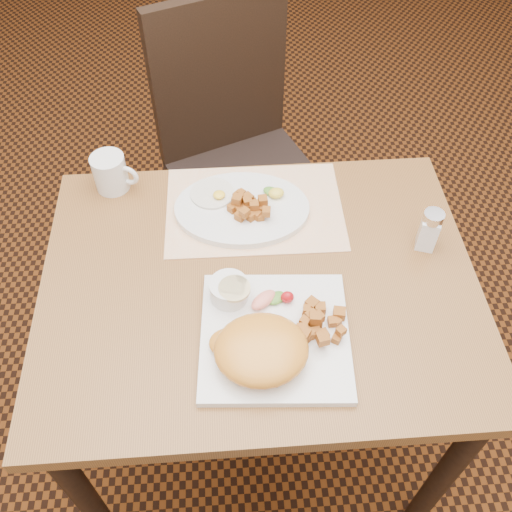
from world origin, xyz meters
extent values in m
plane|color=black|center=(0.00, 0.00, 0.00)|extent=(8.00, 8.00, 0.00)
cube|color=brown|center=(0.00, 0.00, 0.73)|extent=(0.90, 0.70, 0.03)
cylinder|color=black|center=(-0.40, -0.30, 0.36)|extent=(0.05, 0.05, 0.71)
cylinder|color=black|center=(0.40, -0.30, 0.36)|extent=(0.05, 0.05, 0.71)
cylinder|color=black|center=(-0.40, 0.30, 0.36)|extent=(0.05, 0.05, 0.71)
cylinder|color=black|center=(0.40, 0.30, 0.36)|extent=(0.05, 0.05, 0.71)
cube|color=black|center=(0.02, 0.60, 0.45)|extent=(0.55, 0.55, 0.05)
cylinder|color=black|center=(0.11, 0.83, 0.21)|extent=(0.04, 0.04, 0.42)
cylinder|color=black|center=(0.25, 0.50, 0.21)|extent=(0.04, 0.04, 0.42)
cylinder|color=black|center=(-0.22, 0.69, 0.21)|extent=(0.04, 0.04, 0.42)
cylinder|color=black|center=(-0.08, 0.36, 0.21)|extent=(0.04, 0.04, 0.42)
cube|color=black|center=(-0.06, 0.78, 0.72)|extent=(0.40, 0.19, 0.50)
cube|color=white|center=(0.00, 0.20, 0.75)|extent=(0.40, 0.29, 0.00)
cube|color=silver|center=(0.02, -0.14, 0.76)|extent=(0.30, 0.30, 0.02)
ellipsoid|color=orange|center=(-0.01, -0.19, 0.80)|extent=(0.17, 0.15, 0.06)
ellipsoid|color=orange|center=(0.01, -0.21, 0.78)|extent=(0.07, 0.06, 0.02)
ellipsoid|color=orange|center=(-0.07, -0.16, 0.78)|extent=(0.07, 0.06, 0.02)
cylinder|color=silver|center=(-0.06, -0.05, 0.79)|extent=(0.08, 0.08, 0.04)
cylinder|color=beige|center=(-0.05, -0.06, 0.80)|extent=(0.06, 0.06, 0.01)
ellipsoid|color=#387223|center=(0.03, -0.06, 0.77)|extent=(0.05, 0.05, 0.01)
ellipsoid|color=red|center=(0.05, -0.07, 0.78)|extent=(0.03, 0.02, 0.03)
ellipsoid|color=#F28C72|center=(0.00, -0.07, 0.78)|extent=(0.07, 0.06, 0.02)
cylinder|color=white|center=(-0.09, 0.24, 0.77)|extent=(0.10, 0.10, 0.01)
ellipsoid|color=yellow|center=(-0.07, 0.22, 0.78)|extent=(0.03, 0.03, 0.01)
ellipsoid|color=#387223|center=(0.04, 0.23, 0.78)|extent=(0.05, 0.05, 0.01)
ellipsoid|color=yellow|center=(0.05, 0.22, 0.78)|extent=(0.04, 0.04, 0.02)
cube|color=white|center=(0.36, 0.07, 0.79)|extent=(0.05, 0.05, 0.08)
cylinder|color=silver|center=(0.36, 0.07, 0.84)|extent=(0.05, 0.05, 0.02)
cylinder|color=silver|center=(-0.32, 0.30, 0.79)|extent=(0.08, 0.08, 0.09)
torus|color=silver|center=(-0.28, 0.29, 0.80)|extent=(0.05, 0.03, 0.05)
cube|color=#AD5F1C|center=(0.13, -0.16, 0.77)|extent=(0.02, 0.02, 0.02)
cube|color=#AD5F1C|center=(0.11, -0.09, 0.78)|extent=(0.02, 0.02, 0.02)
cube|color=#AD5F1C|center=(0.09, -0.12, 0.78)|extent=(0.02, 0.02, 0.02)
cube|color=#AD5F1C|center=(0.14, -0.16, 0.79)|extent=(0.02, 0.02, 0.02)
cube|color=#AD5F1C|center=(0.13, -0.13, 0.77)|extent=(0.02, 0.02, 0.02)
cube|color=#AD5F1C|center=(0.09, -0.09, 0.77)|extent=(0.02, 0.02, 0.02)
cube|color=#AD5F1C|center=(0.09, -0.15, 0.77)|extent=(0.02, 0.02, 0.02)
cube|color=#AD5F1C|center=(0.10, -0.12, 0.79)|extent=(0.02, 0.02, 0.02)
cube|color=#AD5F1C|center=(0.09, -0.11, 0.77)|extent=(0.02, 0.02, 0.01)
cube|color=#AD5F1C|center=(0.09, -0.13, 0.79)|extent=(0.02, 0.02, 0.02)
cube|color=#AD5F1C|center=(0.08, -0.15, 0.77)|extent=(0.02, 0.02, 0.02)
cube|color=#AD5F1C|center=(0.14, -0.11, 0.78)|extent=(0.03, 0.03, 0.02)
cube|color=#AD5F1C|center=(0.14, -0.13, 0.77)|extent=(0.02, 0.02, 0.01)
cube|color=#AD5F1C|center=(0.07, -0.15, 0.79)|extent=(0.02, 0.02, 0.02)
cube|color=#AD5F1C|center=(0.09, -0.13, 0.79)|extent=(0.02, 0.02, 0.02)
cube|color=#AD5F1C|center=(0.09, -0.11, 0.77)|extent=(0.03, 0.03, 0.02)
cube|color=#AD5F1C|center=(0.10, -0.17, 0.79)|extent=(0.03, 0.02, 0.02)
cube|color=#AD5F1C|center=(0.09, -0.12, 0.77)|extent=(0.01, 0.02, 0.01)
cube|color=#AD5F1C|center=(0.08, -0.15, 0.78)|extent=(0.03, 0.03, 0.02)
cube|color=#AD5F1C|center=(0.07, -0.14, 0.77)|extent=(0.02, 0.02, 0.02)
cube|color=#AD5F1C|center=(0.09, -0.12, 0.79)|extent=(0.03, 0.03, 0.02)
cube|color=#AD5F1C|center=(0.11, -0.15, 0.77)|extent=(0.02, 0.02, 0.02)
cube|color=#AD5F1C|center=(0.07, -0.13, 0.79)|extent=(0.02, 0.02, 0.01)
cube|color=#AD5F1C|center=(0.10, -0.08, 0.78)|extent=(0.03, 0.03, 0.02)
cube|color=#AD5F1C|center=(0.08, -0.10, 0.77)|extent=(0.02, 0.02, 0.02)
cube|color=#AD5F1C|center=(0.07, -0.16, 0.79)|extent=(0.03, 0.03, 0.02)
cube|color=#AD5F1C|center=(0.08, -0.11, 0.79)|extent=(0.02, 0.02, 0.02)
cube|color=#AD5F1C|center=(0.10, -0.12, 0.78)|extent=(0.02, 0.02, 0.02)
cube|color=#AD5F1C|center=(0.01, 0.15, 0.78)|extent=(0.02, 0.02, 0.01)
cube|color=#AD5F1C|center=(0.00, 0.19, 0.78)|extent=(0.02, 0.02, 0.02)
cube|color=#AD5F1C|center=(0.02, 0.18, 0.78)|extent=(0.02, 0.02, 0.02)
cube|color=#AD5F1C|center=(0.00, 0.18, 0.78)|extent=(0.03, 0.03, 0.02)
cube|color=#AD5F1C|center=(-0.01, 0.21, 0.78)|extent=(0.02, 0.02, 0.02)
cube|color=#AD5F1C|center=(-0.02, 0.17, 0.78)|extent=(0.03, 0.03, 0.02)
cube|color=#AD5F1C|center=(-0.01, 0.16, 0.78)|extent=(0.02, 0.02, 0.02)
cube|color=#AD5F1C|center=(-0.04, 0.19, 0.80)|extent=(0.03, 0.03, 0.02)
cube|color=#AD5F1C|center=(-0.01, 0.18, 0.78)|extent=(0.02, 0.02, 0.02)
cube|color=#AD5F1C|center=(0.02, 0.18, 0.79)|extent=(0.02, 0.02, 0.02)
cube|color=#AD5F1C|center=(-0.02, 0.15, 0.79)|extent=(0.03, 0.03, 0.02)
cube|color=#AD5F1C|center=(0.00, 0.17, 0.79)|extent=(0.02, 0.02, 0.02)
cube|color=#AD5F1C|center=(-0.01, 0.18, 0.78)|extent=(0.03, 0.03, 0.02)
cube|color=#AD5F1C|center=(0.00, 0.16, 0.78)|extent=(0.03, 0.03, 0.02)
cube|color=#AD5F1C|center=(0.01, 0.18, 0.78)|extent=(0.03, 0.03, 0.02)
cube|color=#AD5F1C|center=(-0.03, 0.16, 0.78)|extent=(0.03, 0.03, 0.02)
cube|color=#AD5F1C|center=(-0.05, 0.18, 0.78)|extent=(0.03, 0.03, 0.02)
cube|color=#AD5F1C|center=(-0.03, 0.18, 0.78)|extent=(0.03, 0.03, 0.02)
cube|color=#AD5F1C|center=(-0.01, 0.20, 0.79)|extent=(0.03, 0.03, 0.02)
cube|color=#AD5F1C|center=(-0.01, 0.18, 0.79)|extent=(0.02, 0.02, 0.02)
cube|color=#AD5F1C|center=(-0.03, 0.22, 0.78)|extent=(0.03, 0.03, 0.02)
cube|color=#AD5F1C|center=(-0.02, 0.22, 0.79)|extent=(0.02, 0.02, 0.01)
cube|color=#AD5F1C|center=(0.03, 0.15, 0.79)|extent=(0.02, 0.02, 0.02)
camera|label=1|loc=(-0.06, -0.70, 1.69)|focal=40.00mm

